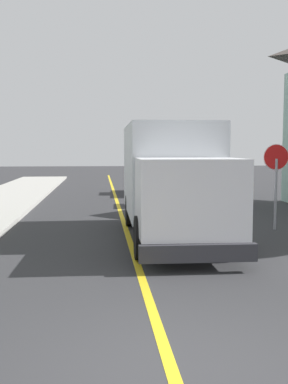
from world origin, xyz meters
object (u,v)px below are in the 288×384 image
(parked_car_near, at_px, (175,188))
(parked_car_mid, at_px, (148,180))
(box_truck, at_px, (171,175))
(stop_sign, at_px, (276,170))

(parked_car_near, relative_size, parked_car_mid, 1.00)
(box_truck, distance_m, parked_car_near, 7.08)
(box_truck, xyz_separation_m, parked_car_near, (1.27, 6.90, -0.97))
(box_truck, bearing_deg, parked_car_near, 79.58)
(parked_car_mid, height_order, stop_sign, stop_sign)
(box_truck, distance_m, parked_car_mid, 12.49)
(parked_car_mid, relative_size, stop_sign, 1.68)
(parked_car_near, bearing_deg, parked_car_mid, 96.52)
(parked_car_mid, bearing_deg, parked_car_near, -83.48)
(box_truck, xyz_separation_m, parked_car_mid, (0.64, 12.43, -0.97))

